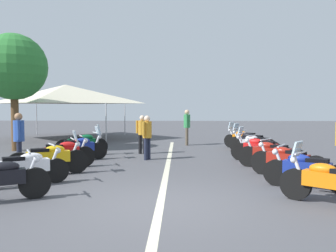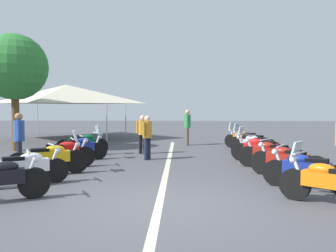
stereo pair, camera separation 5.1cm
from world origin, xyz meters
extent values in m
plane|color=#4C4C51|center=(0.00, 0.00, 0.00)|extent=(80.00, 80.00, 0.00)
cube|color=beige|center=(4.06, 0.00, 0.00)|extent=(15.69, 0.16, 0.01)
cylinder|color=black|center=(0.42, 2.64, 0.32)|extent=(0.43, 0.64, 0.65)
ellipsoid|color=black|center=(0.17, 3.12, 0.70)|extent=(0.47, 0.58, 0.22)
cylinder|color=silver|center=(0.39, 2.70, 0.62)|extent=(0.20, 0.29, 0.58)
cylinder|color=silver|center=(0.37, 2.73, 0.98)|extent=(0.57, 0.33, 0.04)
sphere|color=silver|center=(0.44, 2.60, 0.82)|extent=(0.14, 0.14, 0.14)
cylinder|color=black|center=(1.93, 2.73, 0.31)|extent=(0.45, 0.59, 0.61)
cube|color=white|center=(1.51, 3.37, 0.49)|extent=(0.88, 1.13, 0.30)
ellipsoid|color=white|center=(1.61, 3.22, 0.69)|extent=(0.50, 0.58, 0.22)
cube|color=black|center=(1.39, 3.55, 0.67)|extent=(0.48, 0.54, 0.12)
cylinder|color=silver|center=(1.90, 2.78, 0.61)|extent=(0.22, 0.28, 0.58)
cylinder|color=silver|center=(1.88, 2.81, 0.97)|extent=(0.54, 0.37, 0.04)
sphere|color=silver|center=(1.96, 2.68, 0.81)|extent=(0.14, 0.14, 0.14)
cylinder|color=silver|center=(1.41, 3.85, 0.21)|extent=(0.37, 0.50, 0.08)
cylinder|color=black|center=(3.17, 2.59, 0.34)|extent=(0.41, 0.67, 0.68)
cylinder|color=black|center=(2.53, 3.96, 0.34)|extent=(0.41, 0.67, 0.68)
cube|color=#EAB214|center=(2.85, 3.27, 0.52)|extent=(0.74, 1.16, 0.30)
ellipsoid|color=#EAB214|center=(2.93, 3.11, 0.72)|extent=(0.46, 0.58, 0.22)
cube|color=black|center=(2.76, 3.47, 0.70)|extent=(0.44, 0.55, 0.12)
cylinder|color=silver|center=(3.15, 2.64, 0.64)|extent=(0.19, 0.29, 0.58)
cylinder|color=silver|center=(3.13, 2.68, 1.00)|extent=(0.58, 0.30, 0.04)
sphere|color=silver|center=(3.19, 2.54, 0.84)|extent=(0.14, 0.14, 0.14)
cylinder|color=silver|center=(2.82, 3.76, 0.24)|extent=(0.31, 0.53, 0.08)
cube|color=silver|center=(3.16, 2.61, 1.07)|extent=(0.38, 0.26, 0.32)
cylinder|color=black|center=(4.26, 2.65, 0.33)|extent=(0.39, 0.66, 0.66)
cylinder|color=black|center=(3.71, 3.92, 0.33)|extent=(0.39, 0.66, 0.66)
cube|color=red|center=(3.98, 3.28, 0.51)|extent=(0.67, 1.07, 0.30)
ellipsoid|color=red|center=(4.05, 3.12, 0.71)|extent=(0.45, 0.58, 0.22)
cube|color=black|center=(3.89, 3.48, 0.69)|extent=(0.43, 0.54, 0.12)
cylinder|color=silver|center=(4.23, 2.70, 0.63)|extent=(0.18, 0.29, 0.58)
cylinder|color=silver|center=(4.22, 2.74, 0.99)|extent=(0.58, 0.28, 0.04)
sphere|color=silver|center=(4.28, 2.60, 0.83)|extent=(0.14, 0.14, 0.14)
cylinder|color=silver|center=(3.98, 3.73, 0.23)|extent=(0.29, 0.54, 0.08)
cylinder|color=black|center=(5.84, 2.57, 0.31)|extent=(0.43, 0.61, 0.62)
cylinder|color=black|center=(5.11, 3.86, 0.31)|extent=(0.43, 0.61, 0.62)
cube|color=navy|center=(5.47, 3.22, 0.49)|extent=(0.80, 1.12, 0.30)
ellipsoid|color=navy|center=(5.56, 3.06, 0.69)|extent=(0.48, 0.58, 0.22)
cube|color=black|center=(5.36, 3.41, 0.67)|extent=(0.46, 0.55, 0.12)
cylinder|color=silver|center=(5.81, 2.62, 0.61)|extent=(0.20, 0.29, 0.58)
cylinder|color=silver|center=(5.79, 2.66, 0.97)|extent=(0.56, 0.34, 0.04)
sphere|color=silver|center=(5.86, 2.53, 0.81)|extent=(0.14, 0.14, 0.14)
cylinder|color=silver|center=(5.41, 3.69, 0.22)|extent=(0.34, 0.52, 0.08)
cube|color=silver|center=(5.83, 2.59, 1.04)|extent=(0.37, 0.28, 0.32)
cylinder|color=black|center=(7.01, 2.80, 0.33)|extent=(0.37, 0.67, 0.66)
cylinder|color=black|center=(6.52, 4.08, 0.33)|extent=(0.37, 0.67, 0.66)
cube|color=#0C592D|center=(6.77, 3.44, 0.51)|extent=(0.63, 1.07, 0.30)
ellipsoid|color=#0C592D|center=(6.83, 3.27, 0.71)|extent=(0.43, 0.58, 0.22)
cube|color=black|center=(6.69, 3.65, 0.69)|extent=(0.41, 0.54, 0.12)
cylinder|color=silver|center=(6.99, 2.86, 0.63)|extent=(0.17, 0.30, 0.58)
cylinder|color=silver|center=(6.97, 2.90, 0.99)|extent=(0.59, 0.26, 0.04)
sphere|color=silver|center=(7.03, 2.76, 0.83)|extent=(0.14, 0.14, 0.14)
cylinder|color=silver|center=(6.79, 3.89, 0.23)|extent=(0.27, 0.54, 0.08)
cube|color=silver|center=(7.00, 2.82, 1.06)|extent=(0.38, 0.24, 0.32)
cylinder|color=black|center=(0.50, -2.77, 0.32)|extent=(0.52, 0.58, 0.64)
cube|color=orange|center=(0.04, -3.31, 0.50)|extent=(0.91, 1.01, 0.30)
ellipsoid|color=orange|center=(0.15, -3.17, 0.70)|extent=(0.53, 0.57, 0.22)
cylinder|color=silver|center=(0.46, -2.81, 0.62)|extent=(0.24, 0.27, 0.58)
cylinder|color=silver|center=(0.43, -2.84, 0.98)|extent=(0.50, 0.43, 0.04)
sphere|color=silver|center=(0.53, -2.73, 0.82)|extent=(0.14, 0.14, 0.14)
cube|color=silver|center=(0.48, -2.78, 1.05)|extent=(0.35, 0.32, 0.32)
cylinder|color=black|center=(1.76, -2.74, 0.32)|extent=(0.45, 0.62, 0.64)
cube|color=navy|center=(1.40, -3.32, 0.50)|extent=(0.79, 1.04, 0.30)
ellipsoid|color=navy|center=(1.49, -3.17, 0.70)|extent=(0.49, 0.58, 0.22)
cube|color=black|center=(1.28, -3.51, 0.68)|extent=(0.47, 0.55, 0.12)
cylinder|color=silver|center=(1.73, -2.79, 0.62)|extent=(0.21, 0.28, 0.58)
cylinder|color=silver|center=(1.70, -2.82, 0.98)|extent=(0.55, 0.36, 0.04)
sphere|color=silver|center=(1.78, -2.69, 0.82)|extent=(0.14, 0.14, 0.14)
cylinder|color=silver|center=(1.03, -3.59, 0.22)|extent=(0.35, 0.51, 0.08)
cylinder|color=black|center=(3.19, -2.73, 0.33)|extent=(0.54, 0.60, 0.67)
cylinder|color=black|center=(2.23, -3.85, 0.33)|extent=(0.54, 0.60, 0.67)
cube|color=maroon|center=(2.71, -3.29, 0.51)|extent=(0.94, 1.03, 0.30)
ellipsoid|color=maroon|center=(2.83, -3.15, 0.71)|extent=(0.54, 0.56, 0.22)
cube|color=black|center=(2.57, -3.46, 0.69)|extent=(0.51, 0.53, 0.12)
cylinder|color=silver|center=(3.15, -2.78, 0.63)|extent=(0.24, 0.27, 0.58)
cylinder|color=silver|center=(3.12, -2.81, 0.99)|extent=(0.50, 0.43, 0.04)
sphere|color=silver|center=(3.22, -2.69, 0.83)|extent=(0.14, 0.14, 0.14)
cylinder|color=silver|center=(2.29, -3.51, 0.23)|extent=(0.42, 0.47, 0.08)
cylinder|color=black|center=(4.44, -2.59, 0.33)|extent=(0.46, 0.64, 0.66)
cylinder|color=black|center=(3.68, -3.85, 0.33)|extent=(0.46, 0.64, 0.66)
cube|color=maroon|center=(4.06, -3.22, 0.51)|extent=(0.82, 1.11, 0.30)
ellipsoid|color=maroon|center=(4.15, -3.07, 0.71)|extent=(0.49, 0.58, 0.22)
cube|color=black|center=(3.94, -3.41, 0.69)|extent=(0.47, 0.55, 0.12)
cylinder|color=silver|center=(4.41, -2.64, 0.63)|extent=(0.21, 0.28, 0.58)
cylinder|color=silver|center=(4.39, -2.67, 0.99)|extent=(0.55, 0.35, 0.04)
sphere|color=silver|center=(4.46, -2.54, 0.83)|extent=(0.14, 0.14, 0.14)
cylinder|color=silver|center=(3.67, -3.51, 0.23)|extent=(0.35, 0.51, 0.08)
cylinder|color=black|center=(5.79, -2.54, 0.31)|extent=(0.44, 0.61, 0.63)
cylinder|color=black|center=(5.02, -3.84, 0.31)|extent=(0.44, 0.61, 0.63)
cube|color=red|center=(5.41, -3.19, 0.49)|extent=(0.83, 1.13, 0.30)
ellipsoid|color=red|center=(5.50, -3.03, 0.69)|extent=(0.49, 0.58, 0.22)
cube|color=black|center=(5.29, -3.38, 0.67)|extent=(0.47, 0.55, 0.12)
cylinder|color=silver|center=(5.76, -2.59, 0.61)|extent=(0.21, 0.28, 0.58)
cylinder|color=silver|center=(5.74, -2.63, 0.97)|extent=(0.55, 0.35, 0.04)
sphere|color=silver|center=(5.82, -2.50, 0.81)|extent=(0.14, 0.14, 0.14)
cylinder|color=silver|center=(5.02, -3.49, 0.22)|extent=(0.35, 0.51, 0.08)
cube|color=silver|center=(5.78, -2.56, 1.04)|extent=(0.37, 0.29, 0.32)
cylinder|color=black|center=(7.18, -2.78, 0.31)|extent=(0.48, 0.58, 0.62)
cylinder|color=black|center=(6.37, -3.88, 0.31)|extent=(0.48, 0.58, 0.62)
cube|color=silver|center=(6.77, -3.33, 0.49)|extent=(0.84, 1.00, 0.30)
ellipsoid|color=silver|center=(6.88, -3.19, 0.69)|extent=(0.52, 0.57, 0.22)
cube|color=black|center=(6.64, -3.51, 0.67)|extent=(0.49, 0.54, 0.12)
cylinder|color=silver|center=(7.14, -2.83, 0.61)|extent=(0.23, 0.27, 0.58)
cylinder|color=silver|center=(7.12, -2.86, 0.97)|extent=(0.52, 0.40, 0.04)
sphere|color=silver|center=(7.21, -2.74, 0.81)|extent=(0.14, 0.14, 0.14)
cylinder|color=silver|center=(6.39, -3.55, 0.22)|extent=(0.39, 0.49, 0.08)
cylinder|color=black|center=(8.45, -2.81, 0.31)|extent=(0.50, 0.56, 0.62)
cylinder|color=black|center=(7.48, -4.00, 0.31)|extent=(0.50, 0.56, 0.62)
cube|color=black|center=(7.97, -3.40, 0.49)|extent=(0.96, 1.08, 0.30)
ellipsoid|color=black|center=(8.08, -3.27, 0.69)|extent=(0.53, 0.57, 0.22)
cube|color=black|center=(7.83, -3.58, 0.67)|extent=(0.51, 0.54, 0.12)
cylinder|color=silver|center=(8.42, -2.86, 0.61)|extent=(0.24, 0.27, 0.58)
cylinder|color=silver|center=(8.39, -2.89, 0.97)|extent=(0.50, 0.42, 0.04)
sphere|color=silver|center=(8.49, -2.77, 0.81)|extent=(0.14, 0.14, 0.14)
cylinder|color=silver|center=(7.54, -3.65, 0.22)|extent=(0.41, 0.48, 0.08)
cube|color=silver|center=(8.44, -2.83, 1.04)|extent=(0.36, 0.32, 0.32)
cylinder|color=black|center=(9.68, -2.78, 0.31)|extent=(0.49, 0.57, 0.62)
cylinder|color=black|center=(8.77, -3.94, 0.31)|extent=(0.49, 0.57, 0.62)
cube|color=orange|center=(9.22, -3.36, 0.49)|extent=(0.91, 1.06, 0.30)
ellipsoid|color=orange|center=(9.33, -3.22, 0.69)|extent=(0.53, 0.57, 0.22)
cube|color=black|center=(9.09, -3.54, 0.67)|extent=(0.50, 0.54, 0.12)
cylinder|color=silver|center=(9.64, -2.83, 0.61)|extent=(0.23, 0.27, 0.58)
cylinder|color=silver|center=(9.62, -2.86, 0.97)|extent=(0.51, 0.41, 0.04)
sphere|color=silver|center=(9.71, -2.74, 0.81)|extent=(0.14, 0.14, 0.14)
cylinder|color=silver|center=(8.81, -3.60, 0.22)|extent=(0.40, 0.48, 0.08)
cube|color=silver|center=(9.67, -2.80, 1.04)|extent=(0.36, 0.32, 0.32)
cylinder|color=brown|center=(10.45, -0.75, 0.44)|extent=(0.14, 0.14, 0.87)
cylinder|color=brown|center=(10.63, -0.76, 0.44)|extent=(0.14, 0.14, 0.87)
cylinder|color=#338C4C|center=(10.54, -0.76, 1.20)|extent=(0.32, 0.32, 0.65)
cylinder|color=#338C4C|center=(10.32, -0.74, 1.23)|extent=(0.09, 0.09, 0.59)
cylinder|color=#338C4C|center=(10.76, -0.77, 1.23)|extent=(0.09, 0.09, 0.59)
sphere|color=#D8AD84|center=(10.54, -0.76, 1.64)|extent=(0.24, 0.24, 0.24)
cylinder|color=#1E2338|center=(5.70, 0.82, 0.39)|extent=(0.14, 0.14, 0.79)
cylinder|color=#1E2338|center=(5.86, 0.74, 0.39)|extent=(0.14, 0.14, 0.79)
cylinder|color=orange|center=(5.78, 0.78, 1.08)|extent=(0.32, 0.32, 0.59)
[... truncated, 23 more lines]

